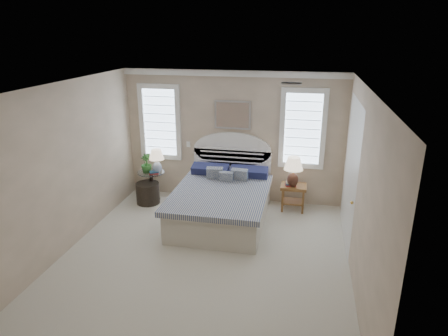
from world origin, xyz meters
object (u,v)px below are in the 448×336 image
lamp_left (157,158)px  lamp_right (293,169)px  nightstand_right (293,192)px  side_table_left (152,183)px  bed (222,200)px  floor_pot (148,193)px

lamp_left → lamp_right: lamp_left is taller
nightstand_right → lamp_left: 2.86m
side_table_left → nightstand_right: size_ratio=1.19×
bed → floor_pot: 1.74m
lamp_left → lamp_right: bearing=1.2°
bed → lamp_left: 1.70m
lamp_left → bed: bearing=-21.1°
side_table_left → lamp_right: 2.97m
bed → nightstand_right: 1.47m
nightstand_right → lamp_right: (-0.03, -0.06, 0.51)m
floor_pot → lamp_right: size_ratio=0.80×
floor_pot → lamp_right: 3.04m
floor_pot → nightstand_right: bearing=5.1°
nightstand_right → lamp_right: 0.52m
side_table_left → lamp_right: size_ratio=1.05×
bed → floor_pot: bearing=165.8°
nightstand_right → lamp_right: lamp_right is taller
bed → nightstand_right: bearing=28.0°
bed → side_table_left: (-1.65, 0.59, 0.00)m
nightstand_right → lamp_left: bearing=-177.7°
bed → lamp_right: (1.27, 0.64, 0.51)m
side_table_left → nightstand_right: (2.95, 0.10, -0.00)m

